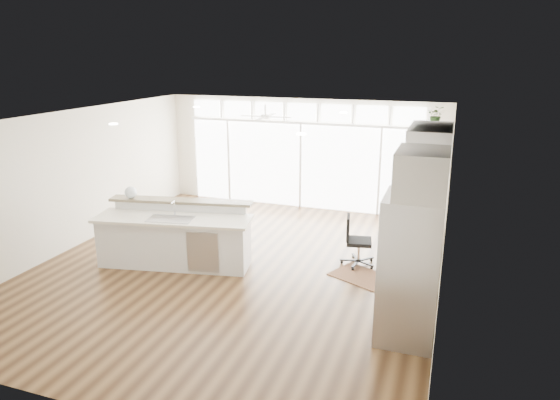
% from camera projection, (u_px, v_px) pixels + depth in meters
% --- Properties ---
extents(floor, '(7.00, 8.00, 0.02)m').
position_uv_depth(floor, '(238.00, 267.00, 9.09)').
color(floor, '#3C2512').
rests_on(floor, ground).
extents(ceiling, '(7.00, 8.00, 0.02)m').
position_uv_depth(ceiling, '(234.00, 118.00, 8.32)').
color(ceiling, silver).
rests_on(ceiling, wall_back).
extents(wall_back, '(7.00, 0.04, 2.70)m').
position_uv_depth(wall_back, '(302.00, 154.00, 12.33)').
color(wall_back, beige).
rests_on(wall_back, floor).
extents(wall_front, '(7.00, 0.04, 2.70)m').
position_uv_depth(wall_front, '(75.00, 297.00, 5.08)').
color(wall_front, beige).
rests_on(wall_front, floor).
extents(wall_left, '(0.04, 8.00, 2.70)m').
position_uv_depth(wall_left, '(73.00, 180.00, 9.81)').
color(wall_left, beige).
rests_on(wall_left, floor).
extents(wall_right, '(0.04, 8.00, 2.70)m').
position_uv_depth(wall_right, '(446.00, 216.00, 7.60)').
color(wall_right, beige).
rests_on(wall_right, floor).
extents(glass_wall, '(5.80, 0.06, 2.08)m').
position_uv_depth(glass_wall, '(301.00, 166.00, 12.36)').
color(glass_wall, white).
rests_on(glass_wall, wall_back).
extents(transom_row, '(5.90, 0.06, 0.40)m').
position_uv_depth(transom_row, '(302.00, 112.00, 11.98)').
color(transom_row, white).
rests_on(transom_row, wall_back).
extents(desk_window, '(0.04, 0.85, 0.85)m').
position_uv_depth(desk_window, '(445.00, 198.00, 7.83)').
color(desk_window, white).
rests_on(desk_window, wall_right).
extents(ceiling_fan, '(1.16, 1.16, 0.32)m').
position_uv_depth(ceiling_fan, '(265.00, 112.00, 11.08)').
color(ceiling_fan, white).
rests_on(ceiling_fan, ceiling).
extents(recessed_lights, '(3.40, 3.00, 0.02)m').
position_uv_depth(recessed_lights, '(238.00, 118.00, 8.51)').
color(recessed_lights, '#F0E2CC').
rests_on(recessed_lights, ceiling).
extents(oven_cabinet, '(0.64, 1.20, 2.50)m').
position_uv_depth(oven_cabinet, '(429.00, 191.00, 9.36)').
color(oven_cabinet, white).
rests_on(oven_cabinet, floor).
extents(desk_nook, '(0.72, 1.30, 0.76)m').
position_uv_depth(desk_nook, '(417.00, 264.00, 8.26)').
color(desk_nook, white).
rests_on(desk_nook, floor).
extents(upper_cabinets, '(0.64, 1.30, 0.64)m').
position_uv_depth(upper_cabinets, '(430.00, 147.00, 7.69)').
color(upper_cabinets, white).
rests_on(upper_cabinets, wall_right).
extents(refrigerator, '(0.76, 0.90, 2.00)m').
position_uv_depth(refrigerator, '(409.00, 269.00, 6.60)').
color(refrigerator, '#B3B3B8').
rests_on(refrigerator, floor).
extents(fridge_cabinet, '(0.64, 0.90, 0.60)m').
position_uv_depth(fridge_cabinet, '(422.00, 174.00, 6.21)').
color(fridge_cabinet, white).
rests_on(fridge_cabinet, wall_right).
extents(framed_photos, '(0.06, 0.22, 0.80)m').
position_uv_depth(framed_photos, '(445.00, 197.00, 8.43)').
color(framed_photos, black).
rests_on(framed_photos, wall_right).
extents(kitchen_island, '(2.97, 1.57, 1.12)m').
position_uv_depth(kitchen_island, '(174.00, 236.00, 9.02)').
color(kitchen_island, white).
rests_on(kitchen_island, floor).
extents(rug, '(1.21, 1.07, 0.01)m').
position_uv_depth(rug, '(362.00, 276.00, 8.69)').
color(rug, '#3C2013').
rests_on(rug, floor).
extents(office_chair, '(0.55, 0.52, 0.92)m').
position_uv_depth(office_chair, '(359.00, 241.00, 9.05)').
color(office_chair, black).
rests_on(office_chair, floor).
extents(fishbowl, '(0.25, 0.25, 0.23)m').
position_uv_depth(fishbowl, '(131.00, 192.00, 9.34)').
color(fishbowl, white).
rests_on(fishbowl, kitchen_island).
extents(monitor, '(0.13, 0.54, 0.45)m').
position_uv_depth(monitor, '(415.00, 229.00, 8.12)').
color(monitor, black).
rests_on(monitor, desk_nook).
extents(keyboard, '(0.17, 0.36, 0.02)m').
position_uv_depth(keyboard, '(404.00, 240.00, 8.23)').
color(keyboard, white).
rests_on(keyboard, desk_nook).
extents(potted_plant, '(0.30, 0.34, 0.26)m').
position_uv_depth(potted_plant, '(436.00, 117.00, 8.97)').
color(potted_plant, '#365F28').
rests_on(potted_plant, oven_cabinet).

